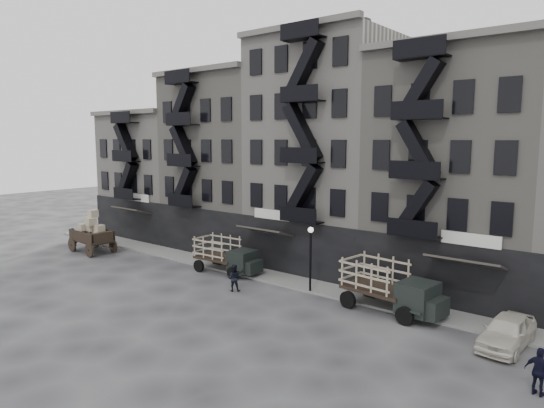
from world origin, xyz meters
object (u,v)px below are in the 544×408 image
Objects in this scene: pedestrian_mid at (234,278)px; wagon at (91,229)px; pedestrian_west at (73,239)px; policeman at (540,372)px; stake_truck_west at (226,253)px; car_east at (507,332)px; stake_truck_east at (390,283)px; horse at (98,238)px.

wagon is at bearing -33.94° from pedestrian_mid.
pedestrian_west reaches higher than policeman.
car_east is at bearing -5.49° from stake_truck_west.
stake_truck_west is 19.25m from car_east.
pedestrian_mid is (3.37, -2.76, -0.62)m from stake_truck_west.
stake_truck_west is 2.71× the size of pedestrian_west.
stake_truck_west is 1.19× the size of car_east.
car_east is at bearing -49.64° from pedestrian_west.
pedestrian_west is (-28.47, -3.20, -0.70)m from stake_truck_east.
pedestrian_west is at bearing 156.65° from horse.
stake_truck_east is 6.49m from car_east.
horse is at bearing -179.64° from stake_truck_west.
wagon is 2.50× the size of pedestrian_mid.
pedestrian_mid reaches higher than car_east.
horse is at bearing 33.55° from pedestrian_west.
wagon reaches higher than stake_truck_west.
pedestrian_west is (-15.62, -3.23, -0.52)m from stake_truck_west.
car_east is at bearing -110.35° from horse.
horse is 2.34m from pedestrian_west.
stake_truck_east is 3.46× the size of pedestrian_mid.
pedestrian_west is 36.93m from policeman.
policeman is (36.90, -1.54, -0.03)m from pedestrian_west.
horse is 1.03× the size of pedestrian_mid.
horse is 0.34× the size of stake_truck_west.
stake_truck_east reaches higher than pedestrian_west.
stake_truck_west is 3.04× the size of pedestrian_mid.
pedestrian_west is at bearing -171.30° from stake_truck_west.
stake_truck_west is 21.81m from policeman.
wagon reaches higher than car_east.
policeman reaches higher than pedestrian_mid.
stake_truck_east is at bearing 8.82° from wagon.
car_east is at bearing 6.34° from wagon.
pedestrian_mid is at bearing -157.56° from stake_truck_east.
wagon is 32.99m from car_east.
pedestrian_west is at bearing -159.03° from wagon.
stake_truck_west reaches higher than policeman.
stake_truck_west is (13.70, 2.61, -0.56)m from wagon.
policeman is (36.78, -3.86, 0.19)m from horse.
pedestrian_mid is at bearing 5.52° from policeman.
pedestrian_mid is 18.03m from policeman.
stake_truck_east is at bearing 175.88° from car_east.
wagon is at bearing -173.73° from car_east.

